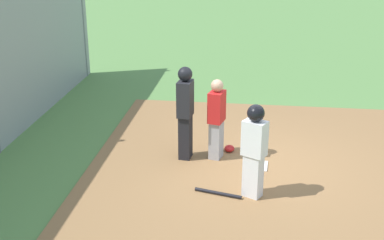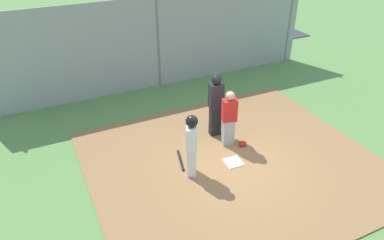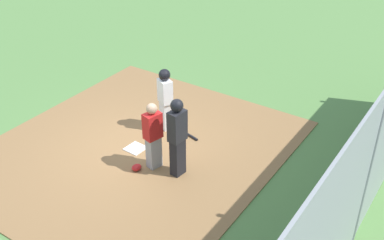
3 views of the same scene
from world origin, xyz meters
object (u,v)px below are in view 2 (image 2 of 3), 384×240
object	(u,v)px
home_plate	(233,162)
runner	(192,142)
catcher	(229,118)
umpire	(216,104)
parked_car_dark	(232,16)
parked_car_white	(124,34)
catcher_mask	(242,144)
baseball_bat	(181,160)

from	to	relation	value
home_plate	runner	distance (m)	1.49
catcher	umpire	xyz separation A→B (m)	(0.08, -0.60, 0.16)
parked_car_dark	parked_car_white	world-z (taller)	same
home_plate	catcher_mask	world-z (taller)	catcher_mask
baseball_bat	catcher	bearing A→B (deg)	110.52
umpire	baseball_bat	world-z (taller)	umpire
catcher	parked_car_dark	xyz separation A→B (m)	(-5.86, -9.60, -0.26)
baseball_bat	catcher_mask	distance (m)	1.84
umpire	catcher	bearing A→B (deg)	13.92
catcher	runner	xyz separation A→B (m)	(1.45, 0.75, 0.11)
baseball_bat	parked_car_dark	size ratio (longest dim) A/B	0.19
baseball_bat	parked_car_white	bearing A→B (deg)	-173.60
catcher	catcher_mask	size ratio (longest dim) A/B	6.74
umpire	parked_car_dark	distance (m)	10.79
umpire	parked_car_white	bearing A→B (deg)	-172.66
runner	parked_car_white	world-z (taller)	runner
catcher_mask	parked_car_dark	world-z (taller)	parked_car_dark
home_plate	baseball_bat	world-z (taller)	baseball_bat
parked_car_white	catcher	bearing A→B (deg)	87.15
catcher_mask	parked_car_white	distance (m)	9.40
baseball_bat	parked_car_dark	bearing A→B (deg)	157.22
catcher_mask	home_plate	bearing A→B (deg)	41.52
catcher_mask	parked_car_dark	size ratio (longest dim) A/B	0.05
home_plate	catcher	world-z (taller)	catcher
catcher_mask	parked_car_dark	bearing A→B (deg)	-119.29
parked_car_dark	umpire	bearing A→B (deg)	48.96
umpire	parked_car_dark	world-z (taller)	umpire
umpire	home_plate	bearing A→B (deg)	-2.21
umpire	baseball_bat	size ratio (longest dim) A/B	2.22
home_plate	catcher_mask	bearing A→B (deg)	-138.48
umpire	parked_car_dark	xyz separation A→B (m)	(-5.94, -9.00, -0.41)
catcher_mask	parked_car_white	size ratio (longest dim) A/B	0.06
catcher	baseball_bat	xyz separation A→B (m)	(1.50, 0.17, -0.81)
parked_car_white	umpire	bearing A→B (deg)	86.71
runner	baseball_bat	size ratio (longest dim) A/B	1.97
home_plate	parked_car_white	world-z (taller)	parked_car_white
catcher	catcher_mask	world-z (taller)	catcher
catcher	umpire	world-z (taller)	umpire
runner	parked_car_white	bearing A→B (deg)	110.41
baseball_bat	parked_car_white	world-z (taller)	parked_car_white
home_plate	catcher	bearing A→B (deg)	-109.96
home_plate	baseball_bat	distance (m)	1.37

